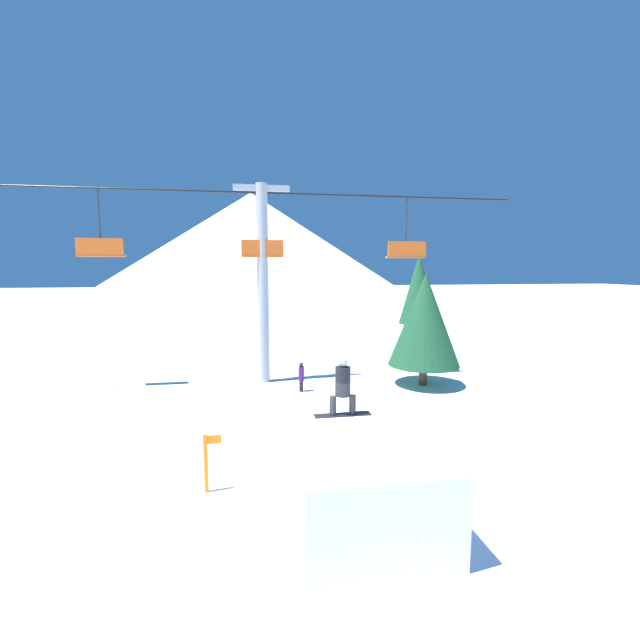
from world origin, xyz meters
TOP-DOWN VIEW (x-y plane):
  - ground_plane at (0.00, 0.00)m, footprint 220.00×220.00m
  - mountain_ridge at (0.00, 84.79)m, footprint 64.95×64.95m
  - snow_ramp at (0.89, -0.81)m, footprint 2.77×3.71m
  - snowboarder at (0.82, 0.57)m, footprint 1.33×0.35m
  - chairlift at (-0.59, 10.17)m, footprint 23.06×0.50m
  - pine_tree_near at (6.23, 8.48)m, footprint 3.06×3.06m
  - pine_tree_far at (10.71, 19.92)m, footprint 2.68×2.68m
  - trail_marker at (-2.28, 0.80)m, footprint 0.41×0.10m
  - distant_skier at (0.84, 8.35)m, footprint 0.24×0.24m

SIDE VIEW (x-z plane):
  - ground_plane at x=0.00m, z-range 0.00..0.00m
  - distant_skier at x=0.84m, z-range 0.05..1.28m
  - trail_marker at x=-2.28m, z-range 0.05..1.41m
  - snow_ramp at x=0.89m, z-range 0.00..1.71m
  - snowboarder at x=0.82m, z-range 1.71..3.07m
  - pine_tree_near at x=6.23m, z-range 0.43..5.30m
  - pine_tree_far at x=10.71m, z-range 0.55..6.74m
  - chairlift at x=-0.59m, z-range 0.66..9.33m
  - mountain_ridge at x=0.00m, z-range 0.00..20.72m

